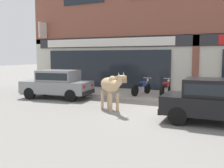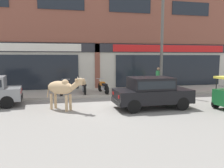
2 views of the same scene
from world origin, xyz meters
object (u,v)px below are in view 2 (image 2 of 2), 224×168
object	(u,v)px
car_0	(151,91)
pedestrian	(158,77)
cow	(62,88)
motorcycle_0	(64,88)
motorcycle_2	(103,87)
utility_pole	(162,46)
motorcycle_1	(84,87)

from	to	relation	value
car_0	pedestrian	distance (m)	4.26
cow	motorcycle_0	distance (m)	3.65
car_0	pedestrian	xyz separation A→B (m)	(2.00, 3.75, 0.30)
motorcycle_2	pedestrian	size ratio (longest dim) A/B	1.13
car_0	motorcycle_2	size ratio (longest dim) A/B	2.03
cow	pedestrian	distance (m)	6.88
motorcycle_2	utility_pole	xyz separation A→B (m)	(3.63, -0.64, 2.58)
cow	pedestrian	size ratio (longest dim) A/B	1.12
car_0	pedestrian	size ratio (longest dim) A/B	2.28
motorcycle_2	car_0	bearing A→B (deg)	-68.91
car_0	pedestrian	bearing A→B (deg)	61.88
motorcycle_0	utility_pole	world-z (taller)	utility_pole
car_0	motorcycle_2	bearing A→B (deg)	111.09
motorcycle_1	pedestrian	world-z (taller)	pedestrian
cow	car_0	size ratio (longest dim) A/B	0.49
motorcycle_1	pedestrian	bearing A→B (deg)	-6.32
cow	utility_pole	bearing A→B (deg)	25.58
pedestrian	car_0	bearing A→B (deg)	-118.12
motorcycle_0	utility_pole	distance (m)	6.63
motorcycle_1	utility_pole	distance (m)	5.53
utility_pole	motorcycle_2	bearing A→B (deg)	169.92
cow	motorcycle_1	xyz separation A→B (m)	(1.30, 3.77, -0.49)
motorcycle_1	pedestrian	size ratio (longest dim) A/B	1.13
motorcycle_0	pedestrian	distance (m)	6.06
cow	car_0	xyz separation A→B (m)	(4.06, -0.51, -0.19)
cow	motorcycle_1	size ratio (longest dim) A/B	0.99
cow	motorcycle_0	xyz separation A→B (m)	(0.05, 3.62, -0.49)
cow	utility_pole	world-z (taller)	utility_pole
motorcycle_2	motorcycle_1	bearing A→B (deg)	170.82
cow	motorcycle_0	bearing A→B (deg)	89.19
car_0	utility_pole	distance (m)	4.61
car_0	motorcycle_1	world-z (taller)	car_0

